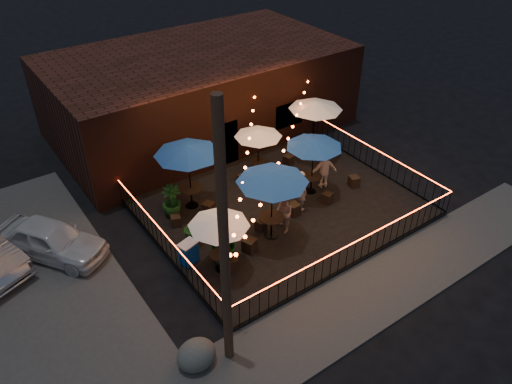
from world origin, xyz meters
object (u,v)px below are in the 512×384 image
Objects in this scene: cafe_table_1 at (187,150)px; cooler at (189,252)px; cafe_table_0 at (219,222)px; cafe_table_3 at (258,134)px; boulder at (196,355)px; cafe_table_2 at (272,178)px; cafe_table_4 at (314,144)px; utility_pole at (224,250)px; cafe_table_5 at (316,106)px.

cooler is at bearing -120.89° from cafe_table_1.
cafe_table_1 reaches higher than cafe_table_0.
boulder is at bearing -135.50° from cafe_table_3.
cafe_table_1 is 1.09× the size of cafe_table_2.
cafe_table_4 is (3.03, 1.34, -0.27)m from cafe_table_2.
cafe_table_1 is 3.88m from cooler.
cafe_table_4 reaches higher than boulder.
utility_pole is at bearing -139.50° from cafe_table_2.
utility_pole is at bearing -118.09° from cafe_table_0.
cafe_table_4 is (4.49, -1.95, -0.27)m from cafe_table_1.
cafe_table_1 is (2.57, 6.74, -1.31)m from utility_pole.
utility_pole is at bearing -118.81° from cooler.
utility_pole reaches higher than cafe_table_3.
cafe_table_0 is at bearing -104.55° from cafe_table_1.
cafe_table_5 is (2.08, 2.34, 0.14)m from cafe_table_4.
cafe_table_2 is at bearing 40.50° from utility_pole.
cafe_table_0 is 2.53m from cafe_table_2.
cafe_table_1 is at bearing 61.83° from boulder.
utility_pole is at bearing -18.57° from boulder.
utility_pole is 9.47m from cafe_table_3.
cafe_table_4 is at bearing 23.81° from cafe_table_2.
cooler is 4.06m from boulder.
cafe_table_4 is (5.46, 1.79, 0.25)m from cafe_table_0.
cafe_table_0 is 0.87× the size of cafe_table_5.
cafe_table_5 reaches higher than cooler.
cafe_table_1 reaches higher than cafe_table_4.
utility_pole reaches higher than cafe_table_4.
utility_pole is 8.68m from cafe_table_4.
cafe_table_4 is (1.04, -2.29, 0.25)m from cafe_table_3.
cafe_table_3 is 0.84× the size of cafe_table_4.
cooler is at bearing 126.48° from cafe_table_0.
cafe_table_2 is 2.89× the size of boulder.
cafe_table_1 is 3.14× the size of boulder.
cooler is (-5.12, -3.13, -1.59)m from cafe_table_3.
cafe_table_2 is 3.50× the size of cooler.
cafe_table_1 reaches higher than cooler.
cafe_table_5 is at bearing 28.68° from cafe_table_0.
cafe_table_3 is at bearing 15.49° from cooler.
utility_pole is 9.63× the size of cooler.
cafe_table_3 is (3.45, 0.34, -0.52)m from cafe_table_1.
cafe_table_0 is 3.90m from cafe_table_1.
cafe_table_5 is (5.11, 3.68, -0.13)m from cafe_table_2.
cafe_table_2 is (4.04, 3.45, -1.31)m from utility_pole.
cafe_table_3 is at bearing 61.30° from cafe_table_2.
cooler is at bearing -148.55° from cafe_table_3.
cooler is at bearing -172.25° from cafe_table_4.
cafe_table_3 is (6.02, 7.08, -1.84)m from utility_pole.
cafe_table_3 is at bearing 5.65° from cafe_table_1.
cafe_table_4 is 3.43× the size of cooler.
cafe_table_2 is at bearing -65.98° from cafe_table_1.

